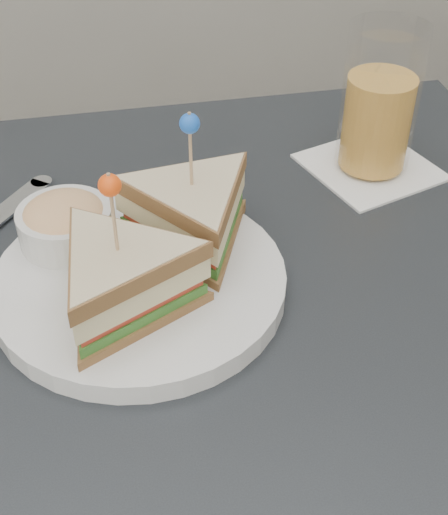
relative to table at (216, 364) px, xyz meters
The scene contains 3 objects.
table is the anchor object (origin of this frame).
plate_meal 0.14m from the table, 144.97° to the left, with size 0.31×0.29×0.16m.
drink_set 0.33m from the table, 41.59° to the left, with size 0.17×0.17×0.17m.
Camera 1 is at (-0.09, -0.47, 1.20)m, focal length 50.00 mm.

